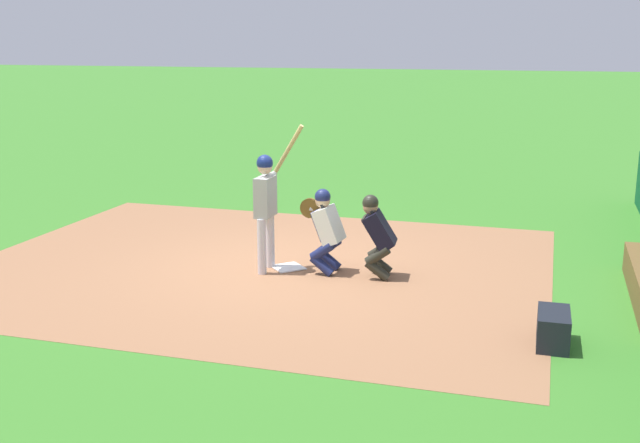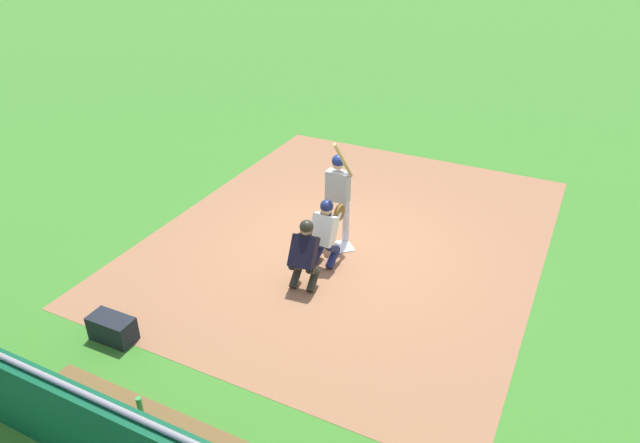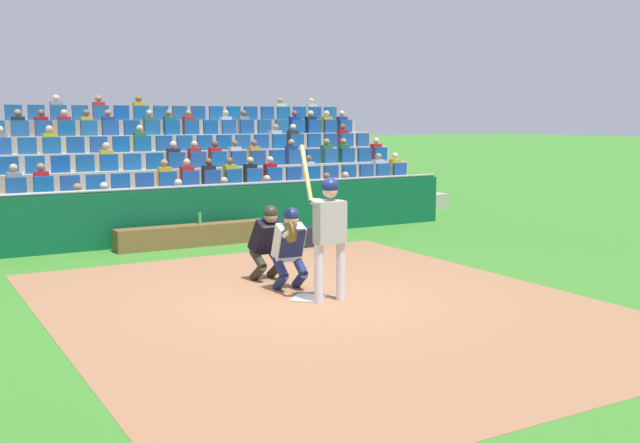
% 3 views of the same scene
% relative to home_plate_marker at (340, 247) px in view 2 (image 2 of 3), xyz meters
% --- Properties ---
extents(ground_plane, '(160.00, 160.00, 0.00)m').
position_rel_home_plate_marker_xyz_m(ground_plane, '(0.00, 0.00, -0.02)').
color(ground_plane, '#3B8129').
extents(infield_dirt_patch, '(7.22, 8.85, 0.01)m').
position_rel_home_plate_marker_xyz_m(infield_dirt_patch, '(0.00, 0.50, -0.01)').
color(infield_dirt_patch, '#9E6B48').
rests_on(infield_dirt_patch, ground_plane).
extents(home_plate_marker, '(0.62, 0.62, 0.02)m').
position_rel_home_plate_marker_xyz_m(home_plate_marker, '(0.00, 0.00, 0.00)').
color(home_plate_marker, white).
rests_on(home_plate_marker, infield_dirt_patch).
extents(batter_at_plate, '(0.57, 0.68, 2.22)m').
position_rel_home_plate_marker_xyz_m(batter_at_plate, '(-0.19, 0.26, 1.09)').
color(batter_at_plate, silver).
rests_on(batter_at_plate, ground_plane).
extents(catcher_crouching, '(0.48, 0.72, 1.30)m').
position_rel_home_plate_marker_xyz_m(catcher_crouching, '(-0.02, -0.61, 0.71)').
color(catcher_crouching, navy).
rests_on(catcher_crouching, ground_plane).
extents(home_plate_umpire, '(0.50, 0.54, 1.25)m').
position_rel_home_plate_marker_xyz_m(home_plate_umpire, '(-0.03, -1.40, 0.67)').
color(home_plate_umpire, '#29291F').
rests_on(home_plate_umpire, ground_plane).
extents(dugout_bench, '(3.18, 0.40, 0.44)m').
position_rel_home_plate_marker_xyz_m(dugout_bench, '(-0.16, -5.13, 0.20)').
color(dugout_bench, brown).
rests_on(dugout_bench, ground_plane).
extents(water_bottle_on_bench, '(0.07, 0.07, 0.23)m').
position_rel_home_plate_marker_xyz_m(water_bottle_on_bench, '(-0.31, -5.14, 0.54)').
color(water_bottle_on_bench, green).
rests_on(water_bottle_on_bench, dugout_bench).
extents(equipment_duffel_bag, '(0.71, 0.37, 0.40)m').
position_rel_home_plate_marker_xyz_m(equipment_duffel_bag, '(-1.99, -3.92, 0.18)').
color(equipment_duffel_bag, black).
rests_on(equipment_duffel_bag, ground_plane).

